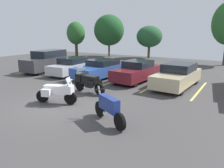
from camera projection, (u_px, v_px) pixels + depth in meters
ground at (58, 106)px, 10.56m from camera, size 44.00×44.00×0.10m
motorcycle_touring at (57, 91)px, 10.61m from camera, size 2.05×1.13×1.34m
motorcycle_second at (88, 81)px, 12.50m from camera, size 2.27×1.00×1.44m
motorcycle_third at (109, 108)px, 8.34m from camera, size 2.00×1.13×1.31m
parking_stripes at (102, 78)px, 16.75m from camera, size 14.40×4.83×0.01m
car_charcoal at (47, 61)px, 19.23m from camera, size 2.05×4.59×1.86m
car_silver at (72, 66)px, 17.99m from camera, size 2.01×4.43×1.38m
car_blue at (100, 69)px, 16.63m from camera, size 2.27×4.77×1.37m
car_maroon at (137, 71)px, 15.45m from camera, size 2.10×4.53×1.46m
car_champagne at (177, 76)px, 13.81m from camera, size 2.11×4.79×1.50m
tree_rear at (149, 37)px, 28.70m from camera, size 3.39×3.39×4.23m
tree_far_right at (76, 33)px, 30.56m from camera, size 2.56×2.56×4.84m
tree_far_left at (109, 30)px, 30.24m from camera, size 4.19×4.19×5.77m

